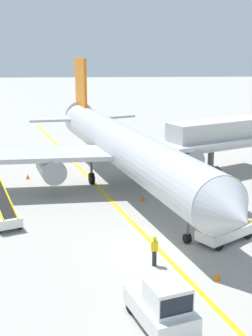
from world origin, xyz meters
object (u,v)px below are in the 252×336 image
object	(u,v)px
airliner	(122,146)
safety_cone_nose_right	(142,198)
baggage_tug_near_wing	(231,200)
ground_crew_marshaller	(154,250)
safety_cone_nose_left	(28,177)
safety_cone_wingtip_left	(217,276)
belt_loader_forward_hold	(225,229)
belt_loader_aft_hold	(3,212)
safety_cone_wingtip_right	(238,179)
jet_bridge	(238,132)
pushback_tug	(162,305)

from	to	relation	value
airliner	safety_cone_nose_right	world-z (taller)	airliner
baggage_tug_near_wing	ground_crew_marshaller	bearing A→B (deg)	-129.38
safety_cone_nose_left	safety_cone_wingtip_left	world-z (taller)	same
belt_loader_forward_hold	belt_loader_aft_hold	xyz separation A→B (m)	(-13.73, 3.67, 0.00)
ground_crew_marshaller	safety_cone_wingtip_left	bearing A→B (deg)	-30.09
airliner	baggage_tug_near_wing	world-z (taller)	airliner
airliner	safety_cone_wingtip_left	xyz separation A→B (m)	(4.02, -16.09, -3.20)
belt_loader_forward_hold	safety_cone_nose_left	world-z (taller)	belt_loader_forward_hold
safety_cone_nose_right	airliner	bearing A→B (deg)	109.71
airliner	safety_cone_wingtip_right	size ratio (longest dim) A/B	78.88
belt_loader_forward_hold	safety_cone_wingtip_right	world-z (taller)	belt_loader_forward_hold
jet_bridge	safety_cone_nose_right	world-z (taller)	jet_bridge
jet_bridge	safety_cone_wingtip_left	size ratio (longest dim) A/B	28.79
safety_cone_nose_right	safety_cone_wingtip_left	world-z (taller)	same
airliner	baggage_tug_near_wing	distance (m)	10.26
belt_loader_aft_hold	safety_cone_wingtip_right	distance (m)	20.19
ground_crew_marshaller	safety_cone_wingtip_left	distance (m)	3.50
baggage_tug_near_wing	safety_cone_nose_left	world-z (taller)	baggage_tug_near_wing
pushback_tug	belt_loader_forward_hold	distance (m)	9.71
jet_bridge	pushback_tug	xyz separation A→B (m)	(-10.34, -24.74, -2.55)
baggage_tug_near_wing	safety_cone_wingtip_right	size ratio (longest dim) A/B	5.90
safety_cone_nose_left	safety_cone_wingtip_right	world-z (taller)	same
safety_cone_nose_right	safety_cone_wingtip_left	xyz separation A→B (m)	(2.66, -12.31, 0.00)
safety_cone_wingtip_left	airliner	bearing A→B (deg)	104.02
safety_cone_nose_right	safety_cone_wingtip_left	distance (m)	12.60
pushback_tug	safety_cone_wingtip_right	xyz separation A→B (m)	(9.33, 20.75, -0.77)
baggage_tug_near_wing	airliner	bearing A→B (deg)	137.38
baggage_tug_near_wing	safety_cone_nose_left	bearing A→B (deg)	148.89
belt_loader_forward_hold	safety_cone_nose_right	xyz separation A→B (m)	(-4.23, 7.69, -0.56)
safety_cone_nose_left	safety_cone_wingtip_left	bearing A→B (deg)	-56.94
belt_loader_forward_hold	safety_cone_wingtip_right	xyz separation A→B (m)	(4.48, 12.35, -0.56)
belt_loader_forward_hold	belt_loader_aft_hold	distance (m)	14.22
safety_cone_wingtip_left	safety_cone_wingtip_right	bearing A→B (deg)	70.38
belt_loader_aft_hold	safety_cone_wingtip_right	xyz separation A→B (m)	(18.22, 8.68, -0.56)
jet_bridge	safety_cone_nose_right	xyz separation A→B (m)	(-9.72, -8.65, -3.32)
airliner	safety_cone_nose_left	world-z (taller)	airliner
safety_cone_nose_right	safety_cone_wingtip_right	xyz separation A→B (m)	(8.72, 4.66, 0.00)
baggage_tug_near_wing	belt_loader_aft_hold	size ratio (longest dim) A/B	0.51
belt_loader_aft_hold	pushback_tug	bearing A→B (deg)	-53.65
safety_cone_nose_left	pushback_tug	bearing A→B (deg)	-68.43
airliner	safety_cone_wingtip_left	world-z (taller)	airliner
belt_loader_aft_hold	ground_crew_marshaller	world-z (taller)	belt_loader_aft_hold
jet_bridge	safety_cone_wingtip_left	bearing A→B (deg)	-108.61
safety_cone_nose_left	safety_cone_nose_right	world-z (taller)	same
airliner	safety_cone_wingtip_right	world-z (taller)	airliner
safety_cone_wingtip_right	belt_loader_aft_hold	bearing A→B (deg)	-154.53
airliner	ground_crew_marshaller	size ratio (longest dim) A/B	20.42
baggage_tug_near_wing	belt_loader_forward_hold	bearing A→B (deg)	-110.14
safety_cone_nose_right	belt_loader_forward_hold	bearing A→B (deg)	-61.16
belt_loader_forward_hold	ground_crew_marshaller	size ratio (longest dim) A/B	2.83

